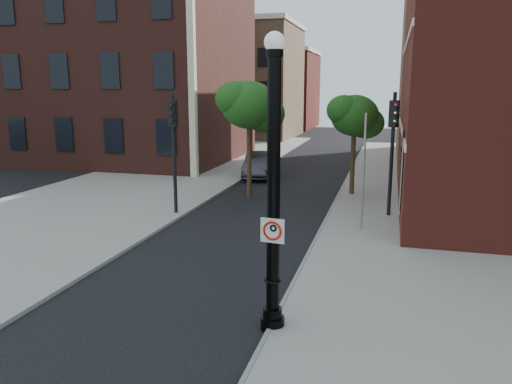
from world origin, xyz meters
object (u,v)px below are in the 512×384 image
(lamppost, at_px, (273,201))
(no_parking_sign, at_px, (272,230))
(traffic_signal_right, at_px, (393,134))
(traffic_signal_left, at_px, (173,134))
(parked_car, at_px, (260,165))

(lamppost, height_order, no_parking_sign, lamppost)
(traffic_signal_right, bearing_deg, no_parking_sign, -77.87)
(lamppost, xyz_separation_m, traffic_signal_right, (2.50, 11.13, 0.52))
(traffic_signal_left, relative_size, traffic_signal_right, 1.00)
(parked_car, height_order, traffic_signal_right, traffic_signal_right)
(no_parking_sign, bearing_deg, traffic_signal_left, 132.49)
(lamppost, bearing_deg, parked_car, 105.54)
(parked_car, relative_size, traffic_signal_right, 0.89)
(lamppost, distance_m, traffic_signal_right, 11.42)
(lamppost, relative_size, no_parking_sign, 11.95)
(lamppost, bearing_deg, traffic_signal_left, 125.36)
(lamppost, bearing_deg, traffic_signal_right, 77.35)
(parked_car, xyz_separation_m, traffic_signal_right, (7.89, -8.28, 2.80))
(lamppost, height_order, traffic_signal_left, lamppost)
(lamppost, distance_m, no_parking_sign, 0.65)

